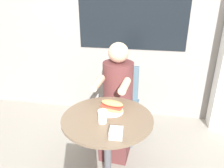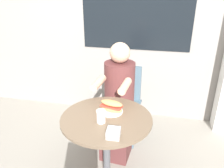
{
  "view_description": "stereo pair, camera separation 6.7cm",
  "coord_description": "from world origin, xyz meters",
  "px_view_note": "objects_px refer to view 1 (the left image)",
  "views": [
    {
      "loc": [
        0.31,
        -1.43,
        1.66
      ],
      "look_at": [
        0.0,
        0.2,
        0.95
      ],
      "focal_mm": 35.0,
      "sensor_mm": 36.0,
      "label": 1
    },
    {
      "loc": [
        0.37,
        -1.41,
        1.66
      ],
      "look_at": [
        0.0,
        0.2,
        0.95
      ],
      "focal_mm": 35.0,
      "sensor_mm": 36.0,
      "label": 2
    }
  ],
  "objects_px": {
    "cafe_table": "(108,139)",
    "seated_diner": "(117,108)",
    "sandwich_on_plate": "(112,107)",
    "drink_cup": "(102,117)",
    "diner_chair": "(123,96)"
  },
  "relations": [
    {
      "from": "seated_diner",
      "to": "sandwich_on_plate",
      "type": "height_order",
      "value": "seated_diner"
    },
    {
      "from": "cafe_table",
      "to": "drink_cup",
      "type": "distance_m",
      "value": 0.26
    },
    {
      "from": "seated_diner",
      "to": "drink_cup",
      "type": "height_order",
      "value": "seated_diner"
    },
    {
      "from": "sandwich_on_plate",
      "to": "seated_diner",
      "type": "bearing_deg",
      "value": 93.95
    },
    {
      "from": "cafe_table",
      "to": "drink_cup",
      "type": "bearing_deg",
      "value": -105.45
    },
    {
      "from": "cafe_table",
      "to": "seated_diner",
      "type": "xyz_separation_m",
      "value": [
        -0.01,
        0.53,
        -0.01
      ]
    },
    {
      "from": "cafe_table",
      "to": "sandwich_on_plate",
      "type": "bearing_deg",
      "value": 77.09
    },
    {
      "from": "cafe_table",
      "to": "sandwich_on_plate",
      "type": "relative_size",
      "value": 3.77
    },
    {
      "from": "diner_chair",
      "to": "cafe_table",
      "type": "bearing_deg",
      "value": 94.0
    },
    {
      "from": "seated_diner",
      "to": "sandwich_on_plate",
      "type": "bearing_deg",
      "value": 97.88
    },
    {
      "from": "cafe_table",
      "to": "seated_diner",
      "type": "bearing_deg",
      "value": 91.02
    },
    {
      "from": "sandwich_on_plate",
      "to": "drink_cup",
      "type": "xyz_separation_m",
      "value": [
        -0.04,
        -0.17,
        0.0
      ]
    },
    {
      "from": "sandwich_on_plate",
      "to": "drink_cup",
      "type": "relative_size",
      "value": 2.01
    },
    {
      "from": "sandwich_on_plate",
      "to": "drink_cup",
      "type": "height_order",
      "value": "same"
    },
    {
      "from": "diner_chair",
      "to": "sandwich_on_plate",
      "type": "height_order",
      "value": "diner_chair"
    }
  ]
}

